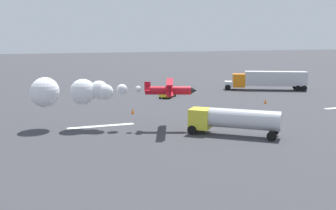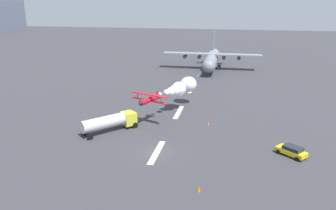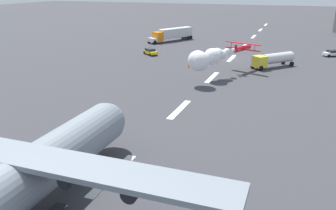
% 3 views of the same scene
% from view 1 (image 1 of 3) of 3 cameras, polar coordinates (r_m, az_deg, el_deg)
% --- Properties ---
extents(ground_plane, '(440.00, 440.00, 0.00)m').
position_cam_1_polar(ground_plane, '(57.44, 9.52, -1.43)').
color(ground_plane, '#38383D').
rests_on(ground_plane, ground).
extents(runway_stripe_4, '(8.00, 0.90, 0.01)m').
position_cam_1_polar(runway_stripe_4, '(57.44, 9.52, -1.42)').
color(runway_stripe_4, white).
rests_on(runway_stripe_4, ground).
extents(runway_stripe_5, '(8.00, 0.90, 0.01)m').
position_cam_1_polar(runway_stripe_5, '(50.75, -9.09, -2.84)').
color(runway_stripe_5, white).
rests_on(runway_stripe_5, ground).
extents(stunt_biplane_red, '(18.20, 10.51, 3.42)m').
position_cam_1_polar(stunt_biplane_red, '(49.51, -13.28, 1.78)').
color(stunt_biplane_red, red).
extents(semi_truck_orange, '(15.43, 9.71, 3.70)m').
position_cam_1_polar(semi_truck_orange, '(85.70, 13.47, 3.43)').
color(semi_truck_orange, silver).
rests_on(semi_truck_orange, ground).
extents(fuel_tanker_truck, '(9.00, 8.28, 2.90)m').
position_cam_1_polar(fuel_tanker_truck, '(45.74, 8.83, -1.94)').
color(fuel_tanker_truck, yellow).
rests_on(fuel_tanker_truck, ground).
extents(followme_car_yellow, '(4.10, 4.45, 1.52)m').
position_cam_1_polar(followme_car_yellow, '(73.36, -0.02, 1.68)').
color(followme_car_yellow, yellow).
rests_on(followme_car_yellow, ground).
extents(traffic_cone_near, '(0.44, 0.44, 0.75)m').
position_cam_1_polar(traffic_cone_near, '(68.36, 13.12, 0.50)').
color(traffic_cone_near, orange).
rests_on(traffic_cone_near, ground).
extents(traffic_cone_far, '(0.44, 0.44, 0.75)m').
position_cam_1_polar(traffic_cone_far, '(58.14, -4.83, -0.82)').
color(traffic_cone_far, orange).
rests_on(traffic_cone_far, ground).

